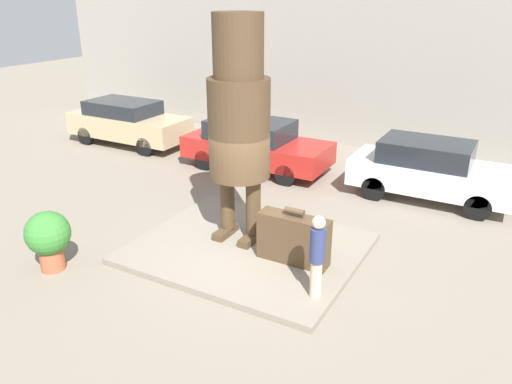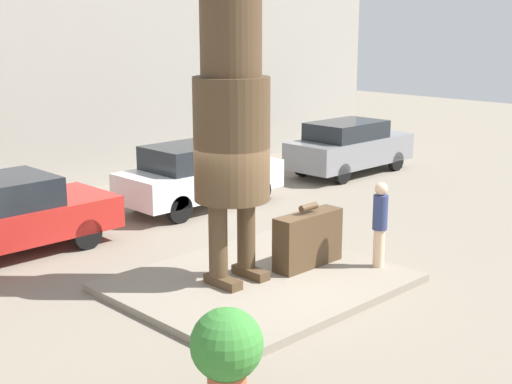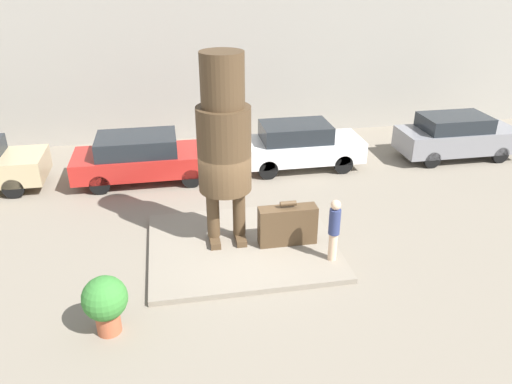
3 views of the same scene
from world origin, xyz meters
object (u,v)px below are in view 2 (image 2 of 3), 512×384
parked_car_white (199,174)px  parked_car_grey (349,146)px  statue_figure (232,121)px  giant_suitcase (308,239)px  planter_pot (227,350)px  tourist (380,221)px

parked_car_white → parked_car_grey: parked_car_white is taller
parked_car_white → parked_car_grey: bearing=-0.9°
statue_figure → giant_suitcase: (1.50, -0.42, -2.29)m
planter_pot → parked_car_white: bearing=51.9°
giant_suitcase → parked_car_grey: size_ratio=0.35×
parked_car_grey → tourist: bearing=-138.2°
parked_car_white → statue_figure: bearing=-124.1°
giant_suitcase → tourist: bearing=-46.9°
giant_suitcase → tourist: 1.36m
statue_figure → parked_car_white: size_ratio=1.13×
parked_car_white → parked_car_grey: size_ratio=0.99×
statue_figure → parked_car_white: bearing=55.9°
statue_figure → planter_pot: 4.55m
statue_figure → parked_car_grey: statue_figure is taller
tourist → planter_pot: size_ratio=1.27×
giant_suitcase → tourist: tourist is taller
giant_suitcase → parked_car_white: bearing=72.0°
parked_car_white → parked_car_grey: (5.89, -0.10, -0.01)m
tourist → parked_car_grey: (6.64, 5.93, -0.17)m
tourist → parked_car_white: size_ratio=0.38×
statue_figure → planter_pot: (-2.75, -2.88, -2.20)m
statue_figure → tourist: (2.40, -1.38, -1.93)m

